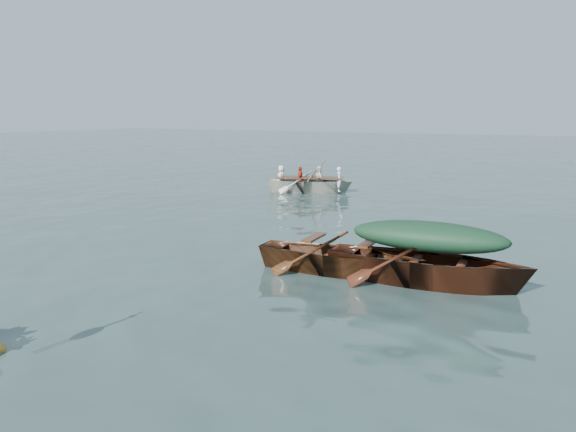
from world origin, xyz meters
name	(u,v)px	position (x,y,z in m)	size (l,w,h in m)	color
ground	(207,278)	(0.00, 0.00, 0.00)	(140.00, 140.00, 0.00)	#364B47
green_tarp_boat	(426,284)	(3.55, 1.58, 0.00)	(1.52, 4.88, 1.17)	#471910
open_wooden_boat	(340,273)	(1.97, 1.47, 0.00)	(1.37, 4.40, 1.03)	#4E2D13
rowed_boat	(310,192)	(-3.35, 10.67, 0.00)	(1.33, 4.44, 1.06)	silver
green_tarp_cover	(429,237)	(3.55, 1.58, 0.85)	(0.84, 2.68, 0.52)	#153521
thwart_benches	(340,245)	(1.97, 1.47, 0.53)	(0.82, 2.20, 0.04)	#462310
rowers	(310,168)	(-3.35, 10.67, 0.91)	(1.20, 3.11, 0.76)	white
oars	(310,177)	(-3.35, 10.67, 0.56)	(2.60, 0.60, 0.06)	olive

